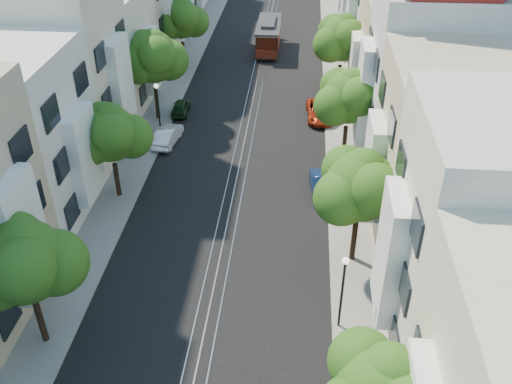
% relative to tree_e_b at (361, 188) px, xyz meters
% --- Properties ---
extents(ground, '(200.00, 200.00, 0.00)m').
position_rel_tree_e_b_xyz_m(ground, '(-7.26, 19.02, -4.73)').
color(ground, black).
rests_on(ground, ground).
extents(sidewalk_east, '(2.50, 80.00, 0.12)m').
position_rel_tree_e_b_xyz_m(sidewalk_east, '(-0.01, 19.02, -4.67)').
color(sidewalk_east, gray).
rests_on(sidewalk_east, ground).
extents(sidewalk_west, '(2.50, 80.00, 0.12)m').
position_rel_tree_e_b_xyz_m(sidewalk_west, '(-14.51, 19.02, -4.67)').
color(sidewalk_west, gray).
rests_on(sidewalk_west, ground).
extents(rail_left, '(0.06, 80.00, 0.02)m').
position_rel_tree_e_b_xyz_m(rail_left, '(-7.81, 19.02, -4.72)').
color(rail_left, gray).
rests_on(rail_left, ground).
extents(rail_slot, '(0.06, 80.00, 0.02)m').
position_rel_tree_e_b_xyz_m(rail_slot, '(-7.26, 19.02, -4.72)').
color(rail_slot, gray).
rests_on(rail_slot, ground).
extents(rail_right, '(0.06, 80.00, 0.02)m').
position_rel_tree_e_b_xyz_m(rail_right, '(-6.71, 19.02, -4.72)').
color(rail_right, gray).
rests_on(rail_right, ground).
extents(lane_line, '(0.08, 80.00, 0.01)m').
position_rel_tree_e_b_xyz_m(lane_line, '(-7.26, 19.02, -4.73)').
color(lane_line, tan).
rests_on(lane_line, ground).
extents(townhouses_east, '(7.75, 72.00, 12.00)m').
position_rel_tree_e_b_xyz_m(townhouses_east, '(4.61, 18.94, 0.45)').
color(townhouses_east, beige).
rests_on(townhouses_east, ground).
extents(townhouses_west, '(7.75, 72.00, 11.76)m').
position_rel_tree_e_b_xyz_m(townhouses_west, '(-19.13, 18.94, 0.35)').
color(townhouses_west, silver).
rests_on(townhouses_west, ground).
extents(tree_e_b, '(4.93, 4.08, 6.68)m').
position_rel_tree_e_b_xyz_m(tree_e_b, '(0.00, 0.00, 0.00)').
color(tree_e_b, black).
rests_on(tree_e_b, ground).
extents(tree_e_c, '(4.84, 3.99, 6.52)m').
position_rel_tree_e_b_xyz_m(tree_e_c, '(-0.00, 11.00, -0.13)').
color(tree_e_c, black).
rests_on(tree_e_c, ground).
extents(tree_e_d, '(5.01, 4.16, 6.85)m').
position_rel_tree_e_b_xyz_m(tree_e_d, '(0.00, 22.00, 0.13)').
color(tree_e_d, black).
rests_on(tree_e_d, ground).
extents(tree_w_a, '(4.93, 4.08, 6.68)m').
position_rel_tree_e_b_xyz_m(tree_w_a, '(-14.40, -7.00, 0.00)').
color(tree_w_a, black).
rests_on(tree_w_a, ground).
extents(tree_w_b, '(4.72, 3.87, 6.27)m').
position_rel_tree_e_b_xyz_m(tree_w_b, '(-14.40, 5.00, -0.34)').
color(tree_w_b, black).
rests_on(tree_w_b, ground).
extents(tree_w_c, '(5.13, 4.28, 7.09)m').
position_rel_tree_e_b_xyz_m(tree_w_c, '(-14.40, 16.00, 0.34)').
color(tree_w_c, black).
rests_on(tree_w_c, ground).
extents(tree_w_d, '(4.84, 3.99, 6.52)m').
position_rel_tree_e_b_xyz_m(tree_w_d, '(-14.40, 27.00, -0.13)').
color(tree_w_d, black).
rests_on(tree_w_d, ground).
extents(lamp_east, '(0.32, 0.32, 4.16)m').
position_rel_tree_e_b_xyz_m(lamp_east, '(-0.96, -4.98, -1.89)').
color(lamp_east, black).
rests_on(lamp_east, ground).
extents(lamp_west, '(0.32, 0.32, 4.16)m').
position_rel_tree_e_b_xyz_m(lamp_west, '(-13.56, 13.02, -1.89)').
color(lamp_west, black).
rests_on(lamp_west, ground).
extents(cable_car, '(2.30, 7.33, 2.81)m').
position_rel_tree_e_b_xyz_m(cable_car, '(-6.76, 32.49, -3.07)').
color(cable_car, black).
rests_on(cable_car, ground).
extents(parked_car_e_mid, '(1.63, 3.72, 1.19)m').
position_rel_tree_e_b_xyz_m(parked_car_e_mid, '(-1.66, 6.32, -4.14)').
color(parked_car_e_mid, '#0C1F3F').
rests_on(parked_car_e_mid, ground).
extents(parked_car_e_far, '(2.29, 4.49, 1.21)m').
position_rel_tree_e_b_xyz_m(parked_car_e_far, '(-1.66, 17.23, -4.13)').
color(parked_car_e_far, '#9B270E').
rests_on(parked_car_e_far, ground).
extents(parked_car_w_mid, '(1.75, 3.89, 1.24)m').
position_rel_tree_e_b_xyz_m(parked_car_w_mid, '(-12.86, 12.19, -4.11)').
color(parked_car_w_mid, white).
rests_on(parked_car_w_mid, ground).
extents(parked_car_w_far, '(1.39, 3.23, 1.09)m').
position_rel_tree_e_b_xyz_m(parked_car_w_far, '(-12.86, 17.19, -4.19)').
color(parked_car_w_far, black).
rests_on(parked_car_w_far, ground).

